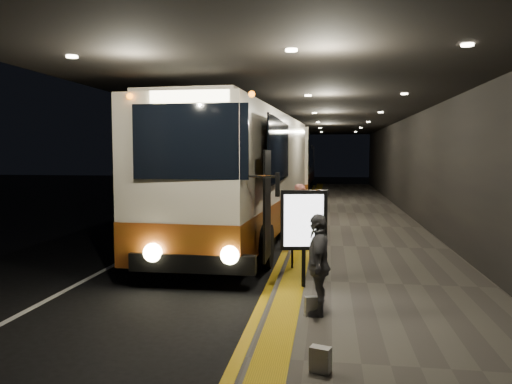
# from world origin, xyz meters

# --- Properties ---
(ground) EXTENTS (90.00, 90.00, 0.00)m
(ground) POSITION_xyz_m (0.00, 0.00, 0.00)
(ground) COLOR black
(lane_line_white) EXTENTS (0.12, 50.00, 0.01)m
(lane_line_white) POSITION_xyz_m (-1.80, 5.00, 0.01)
(lane_line_white) COLOR silver
(lane_line_white) RESTS_ON ground
(kerb_stripe_yellow) EXTENTS (0.18, 50.00, 0.01)m
(kerb_stripe_yellow) POSITION_xyz_m (2.35, 5.00, 0.01)
(kerb_stripe_yellow) COLOR gold
(kerb_stripe_yellow) RESTS_ON ground
(sidewalk) EXTENTS (4.50, 50.00, 0.15)m
(sidewalk) POSITION_xyz_m (4.75, 5.00, 0.07)
(sidewalk) COLOR #514C44
(sidewalk) RESTS_ON ground
(tactile_strip) EXTENTS (0.50, 50.00, 0.01)m
(tactile_strip) POSITION_xyz_m (2.85, 5.00, 0.16)
(tactile_strip) COLOR gold
(tactile_strip) RESTS_ON sidewalk
(terminal_wall) EXTENTS (0.10, 50.00, 6.00)m
(terminal_wall) POSITION_xyz_m (7.00, 5.00, 3.00)
(terminal_wall) COLOR black
(terminal_wall) RESTS_ON ground
(support_columns) EXTENTS (0.80, 24.80, 4.40)m
(support_columns) POSITION_xyz_m (-1.50, 4.00, 2.20)
(support_columns) COLOR black
(support_columns) RESTS_ON ground
(canopy) EXTENTS (9.00, 50.00, 0.40)m
(canopy) POSITION_xyz_m (2.50, 5.00, 4.60)
(canopy) COLOR black
(canopy) RESTS_ON support_columns
(coach_main) EXTENTS (3.37, 13.24, 4.10)m
(coach_main) POSITION_xyz_m (0.82, 2.59, 1.97)
(coach_main) COLOR beige
(coach_main) RESTS_ON ground
(coach_second) EXTENTS (3.36, 12.94, 4.03)m
(coach_second) POSITION_xyz_m (0.96, 15.73, 1.93)
(coach_second) COLOR beige
(coach_second) RESTS_ON ground
(coach_third) EXTENTS (2.42, 10.93, 3.42)m
(coach_third) POSITION_xyz_m (0.99, 28.87, 1.64)
(coach_third) COLOR beige
(coach_third) RESTS_ON ground
(passenger_boarding) EXTENTS (0.65, 0.78, 1.82)m
(passenger_boarding) POSITION_xyz_m (2.80, 0.48, 1.06)
(passenger_boarding) COLOR #CB6A5E
(passenger_boarding) RESTS_ON sidewalk
(passenger_waiting_grey) EXTENTS (0.51, 0.99, 1.70)m
(passenger_waiting_grey) POSITION_xyz_m (3.42, -5.33, 1.00)
(passenger_waiting_grey) COLOR #48464B
(passenger_waiting_grey) RESTS_ON sidewalk
(bag_polka) EXTENTS (0.29, 0.19, 0.33)m
(bag_polka) POSITION_xyz_m (3.34, -5.44, 0.32)
(bag_polka) COLOR black
(bag_polka) RESTS_ON sidewalk
(bag_plain) EXTENTS (0.28, 0.22, 0.31)m
(bag_plain) POSITION_xyz_m (3.50, -7.55, 0.31)
(bag_plain) COLOR silver
(bag_plain) RESTS_ON sidewalk
(info_sign) EXTENTS (0.93, 0.28, 1.96)m
(info_sign) POSITION_xyz_m (3.09, -3.68, 1.47)
(info_sign) COLOR black
(info_sign) RESTS_ON sidewalk
(stanchion_post) EXTENTS (0.05, 0.05, 1.06)m
(stanchion_post) POSITION_xyz_m (2.75, -2.10, 0.68)
(stanchion_post) COLOR black
(stanchion_post) RESTS_ON sidewalk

